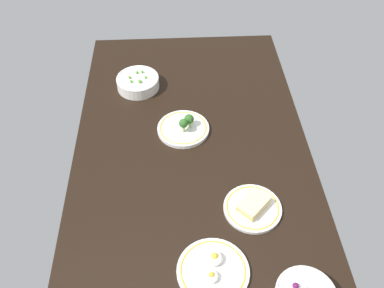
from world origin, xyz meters
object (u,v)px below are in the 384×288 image
object	(u,v)px
bowl_peas	(138,82)
plate_broccoli	(184,128)
plate_eggs	(213,270)
plate_sandwich	(253,207)

from	to	relation	value
bowl_peas	plate_broccoli	world-z (taller)	plate_broccoli
bowl_peas	plate_eggs	bearing A→B (deg)	-164.15
bowl_peas	plate_broccoli	distance (cm)	32.50
bowl_peas	plate_sandwich	distance (cm)	74.85
plate_broccoli	plate_sandwich	distance (cm)	42.43
plate_eggs	bowl_peas	distance (cm)	88.10
bowl_peas	plate_broccoli	size ratio (longest dim) A/B	0.90
plate_broccoli	plate_sandwich	world-z (taller)	plate_broccoli
plate_eggs	plate_broccoli	size ratio (longest dim) A/B	1.06
bowl_peas	plate_broccoli	bearing A→B (deg)	-146.29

